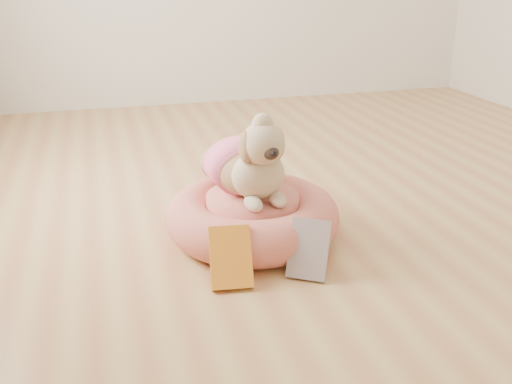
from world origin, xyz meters
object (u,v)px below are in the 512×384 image
object	(u,v)px
pet_bed	(253,216)
dog	(248,150)
book_yellow	(231,257)
book_white	(309,249)

from	to	relation	value
pet_bed	dog	bearing A→B (deg)	120.25
dog	book_yellow	bearing A→B (deg)	-122.12
book_yellow	book_white	bearing A→B (deg)	3.29
pet_bed	book_white	bearing A→B (deg)	-72.89
pet_bed	book_white	world-z (taller)	book_white
pet_bed	book_yellow	size ratio (longest dim) A/B	3.21
dog	book_white	distance (m)	0.47
pet_bed	book_yellow	xyz separation A→B (m)	(-0.17, -0.33, 0.01)
book_yellow	book_white	xyz separation A→B (m)	(0.28, -0.02, 0.00)
pet_bed	dog	xyz separation A→B (m)	(-0.01, 0.02, 0.27)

